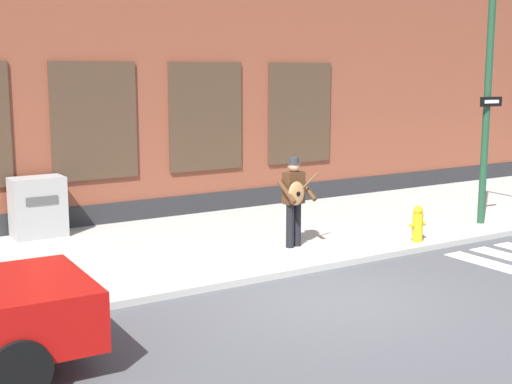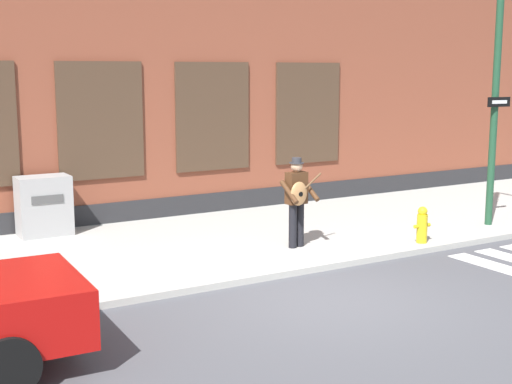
{
  "view_description": "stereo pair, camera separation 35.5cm",
  "coord_description": "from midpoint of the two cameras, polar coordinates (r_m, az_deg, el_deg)",
  "views": [
    {
      "loc": [
        -6.37,
        -8.01,
        3.35
      ],
      "look_at": [
        -0.34,
        1.55,
        1.42
      ],
      "focal_mm": 50.0,
      "sensor_mm": 36.0,
      "label": 1
    },
    {
      "loc": [
        -6.06,
        -8.2,
        3.35
      ],
      "look_at": [
        -0.34,
        1.55,
        1.42
      ],
      "focal_mm": 50.0,
      "sensor_mm": 36.0,
      "label": 2
    }
  ],
  "objects": [
    {
      "name": "ground_plane",
      "position": [
        10.75,
        5.06,
        -8.49
      ],
      "size": [
        160.0,
        160.0,
        0.0
      ],
      "primitive_type": "plane",
      "color": "#4C4C51"
    },
    {
      "name": "sidewalk",
      "position": [
        13.82,
        -4.51,
        -4.12
      ],
      "size": [
        28.0,
        5.08,
        0.11
      ],
      "color": "#ADAAA3",
      "rests_on": "ground"
    },
    {
      "name": "building_backdrop",
      "position": [
        17.57,
        -11.62,
        8.35
      ],
      "size": [
        28.0,
        4.06,
        6.0
      ],
      "color": "brown",
      "rests_on": "ground"
    },
    {
      "name": "busker",
      "position": [
        13.09,
        2.31,
        -0.39
      ],
      "size": [
        0.72,
        0.54,
        1.67
      ],
      "color": "black",
      "rests_on": "sidewalk"
    },
    {
      "name": "utility_box",
      "position": [
        14.67,
        -17.72,
        -1.16
      ],
      "size": [
        1.02,
        0.64,
        1.19
      ],
      "color": "#9E9E9E",
      "rests_on": "sidewalk"
    },
    {
      "name": "fire_hydrant",
      "position": [
        13.93,
        12.1,
        -2.51
      ],
      "size": [
        0.38,
        0.2,
        0.7
      ],
      "color": "gold",
      "rests_on": "sidewalk"
    }
  ]
}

